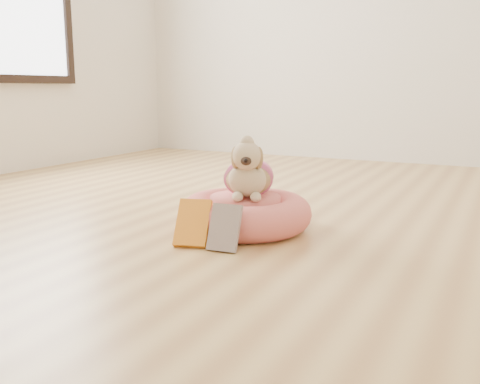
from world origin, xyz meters
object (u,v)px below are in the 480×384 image
at_px(pet_bed, 245,213).
at_px(book_yellow, 193,223).
at_px(book_white, 225,228).
at_px(dog, 248,164).

distance_m(pet_bed, book_yellow, 0.31).
height_order(pet_bed, book_white, book_white).
relative_size(pet_bed, book_yellow, 2.92).
distance_m(dog, book_yellow, 0.38).
relative_size(pet_bed, book_white, 3.17).
distance_m(pet_bed, dog, 0.21).
bearing_deg(book_yellow, book_white, -19.27).
bearing_deg(dog, book_yellow, -129.55).
height_order(dog, book_white, dog).
bearing_deg(pet_bed, dog, 45.15).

